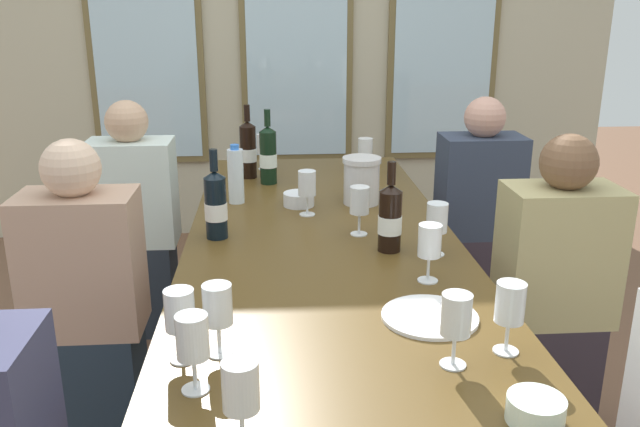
% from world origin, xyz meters
% --- Properties ---
extents(back_wall_with_windows, '(4.13, 0.10, 2.90)m').
position_xyz_m(back_wall_with_windows, '(0.00, 2.31, 1.45)').
color(back_wall_with_windows, '#BBB396').
rests_on(back_wall_with_windows, ground).
extents(dining_table, '(0.93, 2.61, 0.74)m').
position_xyz_m(dining_table, '(0.00, 0.00, 0.67)').
color(dining_table, '#523B19').
rests_on(dining_table, ground).
extents(white_plate_0, '(0.25, 0.25, 0.01)m').
position_xyz_m(white_plate_0, '(0.23, -0.53, 0.74)').
color(white_plate_0, white).
rests_on(white_plate_0, dining_table).
extents(metal_pitcher, '(0.16, 0.16, 0.19)m').
position_xyz_m(metal_pitcher, '(0.19, 0.50, 0.84)').
color(metal_pitcher, silver).
rests_on(metal_pitcher, dining_table).
extents(wine_bottle_0, '(0.08, 0.08, 0.34)m').
position_xyz_m(wine_bottle_0, '(-0.28, 0.94, 0.87)').
color(wine_bottle_0, black).
rests_on(wine_bottle_0, dining_table).
extents(wine_bottle_1, '(0.08, 0.08, 0.30)m').
position_xyz_m(wine_bottle_1, '(0.21, -0.04, 0.85)').
color(wine_bottle_1, black).
rests_on(wine_bottle_1, dining_table).
extents(wine_bottle_2, '(0.08, 0.08, 0.31)m').
position_xyz_m(wine_bottle_2, '(-0.36, 0.13, 0.86)').
color(wine_bottle_2, black).
rests_on(wine_bottle_2, dining_table).
extents(wine_bottle_3, '(0.08, 0.08, 0.33)m').
position_xyz_m(wine_bottle_3, '(-0.19, 0.83, 0.87)').
color(wine_bottle_3, black).
rests_on(wine_bottle_3, dining_table).
extents(tasting_bowl_0, '(0.11, 0.11, 0.05)m').
position_xyz_m(tasting_bowl_0, '(0.33, -0.97, 0.77)').
color(tasting_bowl_0, white).
rests_on(tasting_bowl_0, dining_table).
extents(tasting_bowl_1, '(0.12, 0.12, 0.05)m').
position_xyz_m(tasting_bowl_1, '(-0.07, 0.48, 0.77)').
color(tasting_bowl_1, white).
rests_on(tasting_bowl_1, dining_table).
extents(water_bottle, '(0.06, 0.06, 0.24)m').
position_xyz_m(water_bottle, '(-0.32, 0.54, 0.85)').
color(water_bottle, white).
rests_on(water_bottle, dining_table).
extents(wine_glass_0, '(0.07, 0.07, 0.17)m').
position_xyz_m(wine_glass_0, '(-0.34, -0.82, 0.86)').
color(wine_glass_0, white).
rests_on(wine_glass_0, dining_table).
extents(wine_glass_1, '(0.07, 0.07, 0.17)m').
position_xyz_m(wine_glass_1, '(0.28, -0.29, 0.86)').
color(wine_glass_1, white).
rests_on(wine_glass_1, dining_table).
extents(wine_glass_2, '(0.07, 0.07, 0.17)m').
position_xyz_m(wine_glass_2, '(-0.21, 1.10, 0.86)').
color(wine_glass_2, white).
rests_on(wine_glass_2, dining_table).
extents(wine_glass_3, '(0.07, 0.07, 0.17)m').
position_xyz_m(wine_glass_3, '(-0.23, -1.01, 0.86)').
color(wine_glass_3, white).
rests_on(wine_glass_3, dining_table).
extents(wine_glass_4, '(0.07, 0.07, 0.17)m').
position_xyz_m(wine_glass_4, '(0.27, 0.96, 0.86)').
color(wine_glass_4, white).
rests_on(wine_glass_4, dining_table).
extents(wine_glass_5, '(0.07, 0.07, 0.17)m').
position_xyz_m(wine_glass_5, '(0.35, -0.09, 0.86)').
color(wine_glass_5, white).
rests_on(wine_glass_5, dining_table).
extents(wine_glass_6, '(0.07, 0.07, 0.17)m').
position_xyz_m(wine_glass_6, '(-0.04, 0.36, 0.86)').
color(wine_glass_6, white).
rests_on(wine_glass_6, dining_table).
extents(wine_glass_7, '(0.07, 0.07, 0.17)m').
position_xyz_m(wine_glass_7, '(-0.38, -0.69, 0.86)').
color(wine_glass_7, white).
rests_on(wine_glass_7, dining_table).
extents(wine_glass_8, '(0.07, 0.07, 0.17)m').
position_xyz_m(wine_glass_8, '(0.23, -0.76, 0.86)').
color(wine_glass_8, white).
rests_on(wine_glass_8, dining_table).
extents(wine_glass_9, '(0.07, 0.07, 0.17)m').
position_xyz_m(wine_glass_9, '(-0.30, -0.67, 0.86)').
color(wine_glass_9, white).
rests_on(wine_glass_9, dining_table).
extents(wine_glass_10, '(0.07, 0.07, 0.17)m').
position_xyz_m(wine_glass_10, '(0.13, 0.12, 0.86)').
color(wine_glass_10, white).
rests_on(wine_glass_10, dining_table).
extents(wine_glass_11, '(0.07, 0.07, 0.17)m').
position_xyz_m(wine_glass_11, '(0.37, -0.71, 0.86)').
color(wine_glass_11, white).
rests_on(wine_glass_11, dining_table).
extents(seated_person_0, '(0.38, 0.24, 1.11)m').
position_xyz_m(seated_person_0, '(-0.81, 0.90, 0.53)').
color(seated_person_0, '#242C38').
rests_on(seated_person_0, ground).
extents(seated_person_1, '(0.38, 0.24, 1.11)m').
position_xyz_m(seated_person_1, '(0.81, 0.90, 0.53)').
color(seated_person_1, '#382E3A').
rests_on(seated_person_1, ground).
extents(seated_person_4, '(0.38, 0.24, 1.11)m').
position_xyz_m(seated_person_4, '(-0.81, 0.05, 0.53)').
color(seated_person_4, '#243240').
rests_on(seated_person_4, ground).
extents(seated_person_5, '(0.38, 0.24, 1.11)m').
position_xyz_m(seated_person_5, '(0.81, 0.01, 0.53)').
color(seated_person_5, '#312830').
rests_on(seated_person_5, ground).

